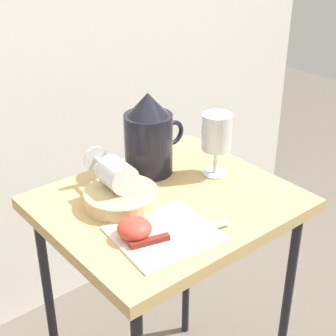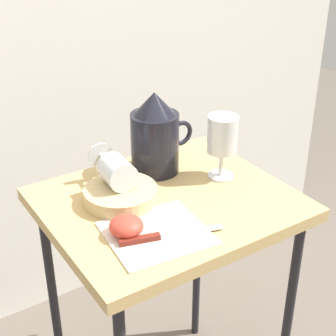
# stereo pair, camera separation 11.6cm
# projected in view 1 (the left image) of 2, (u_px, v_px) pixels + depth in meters

# --- Properties ---
(curtain_drape) EXTENTS (2.40, 0.03, 1.99)m
(curtain_drape) POSITION_uv_depth(u_px,v_px,m) (29.00, 29.00, 1.50)
(curtain_drape) COLOR silver
(curtain_drape) RESTS_ON ground_plane
(table) EXTENTS (0.56, 0.47, 0.72)m
(table) POSITION_uv_depth(u_px,v_px,m) (168.00, 225.00, 1.23)
(table) COLOR tan
(table) RESTS_ON ground_plane
(linen_napkin) EXTENTS (0.22, 0.21, 0.00)m
(linen_napkin) POSITION_uv_depth(u_px,v_px,m) (164.00, 234.00, 1.07)
(linen_napkin) COLOR silver
(linen_napkin) RESTS_ON table
(basket_tray) EXTENTS (0.17, 0.17, 0.03)m
(basket_tray) POSITION_uv_depth(u_px,v_px,m) (121.00, 198.00, 1.17)
(basket_tray) COLOR tan
(basket_tray) RESTS_ON table
(pitcher) EXTENTS (0.17, 0.12, 0.21)m
(pitcher) POSITION_uv_depth(u_px,v_px,m) (149.00, 141.00, 1.28)
(pitcher) COLOR black
(pitcher) RESTS_ON table
(wine_glass_upright) EXTENTS (0.07, 0.07, 0.16)m
(wine_glass_upright) POSITION_uv_depth(u_px,v_px,m) (217.00, 135.00, 1.25)
(wine_glass_upright) COLOR silver
(wine_glass_upright) RESTS_ON table
(wine_glass_tipped_near) EXTENTS (0.07, 0.15, 0.07)m
(wine_glass_tipped_near) POSITION_uv_depth(u_px,v_px,m) (116.00, 174.00, 1.16)
(wine_glass_tipped_near) COLOR silver
(wine_glass_tipped_near) RESTS_ON basket_tray
(apple_half_left) EXTENTS (0.07, 0.07, 0.04)m
(apple_half_left) POSITION_uv_depth(u_px,v_px,m) (134.00, 228.00, 1.05)
(apple_half_left) COLOR #CC3D2D
(apple_half_left) RESTS_ON linen_napkin
(knife) EXTENTS (0.22, 0.07, 0.01)m
(knife) POSITION_uv_depth(u_px,v_px,m) (166.00, 238.00, 1.05)
(knife) COLOR silver
(knife) RESTS_ON linen_napkin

